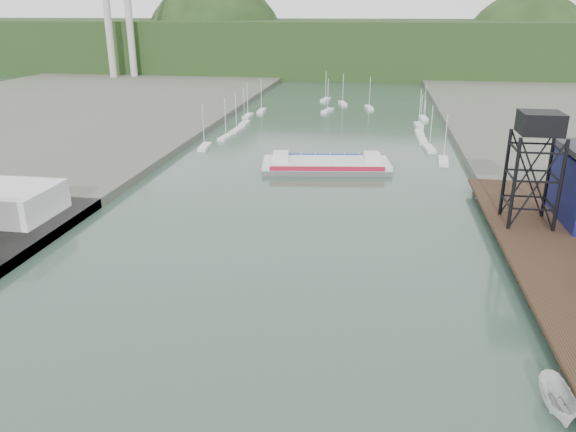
% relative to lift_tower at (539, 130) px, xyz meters
% --- Properties ---
extents(east_pier, '(14.00, 70.00, 2.45)m').
position_rel_lift_tower_xyz_m(east_pier, '(2.00, -13.00, -13.75)').
color(east_pier, black).
rests_on(east_pier, ground).
extents(lift_tower, '(6.50, 6.50, 16.00)m').
position_rel_lift_tower_xyz_m(lift_tower, '(0.00, 0.00, 0.00)').
color(lift_tower, black).
rests_on(lift_tower, east_pier).
extents(marina_sailboats, '(57.71, 92.65, 0.90)m').
position_rel_lift_tower_xyz_m(marina_sailboats, '(-34.92, 80.46, -15.30)').
color(marina_sailboats, silver).
rests_on(marina_sailboats, ground).
extents(smokestacks, '(11.20, 8.20, 60.00)m').
position_rel_lift_tower_xyz_m(smokestacks, '(-141.00, 174.50, 14.35)').
color(smokestacks, '#AEADA8').
rests_on(smokestacks, ground).
extents(distant_hills, '(500.00, 120.00, 80.00)m').
position_rel_lift_tower_xyz_m(distant_hills, '(-38.98, 243.35, -5.27)').
color(distant_hills, black).
rests_on(distant_hills, ground).
extents(chain_ferry, '(27.18, 13.89, 3.74)m').
position_rel_lift_tower_xyz_m(chain_ferry, '(-32.05, 31.53, -14.57)').
color(chain_ferry, '#555558').
rests_on(chain_ferry, ground).
extents(motorboat, '(2.59, 6.39, 2.44)m').
position_rel_lift_tower_xyz_m(motorboat, '(-6.26, -40.12, -14.43)').
color(motorboat, silver).
rests_on(motorboat, ground).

